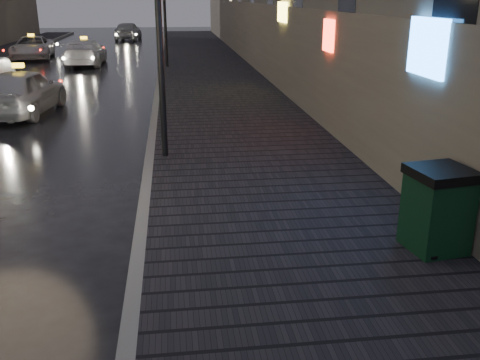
# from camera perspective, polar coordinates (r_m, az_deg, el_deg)

# --- Properties ---
(ground) EXTENTS (120.00, 120.00, 0.00)m
(ground) POSITION_cam_1_polar(r_m,az_deg,el_deg) (7.06, -23.84, -13.18)
(ground) COLOR black
(ground) RESTS_ON ground
(sidewalk) EXTENTS (4.60, 58.00, 0.15)m
(sidewalk) POSITION_cam_1_polar(r_m,az_deg,el_deg) (27.01, -3.33, 11.66)
(sidewalk) COLOR black
(sidewalk) RESTS_ON ground
(curb) EXTENTS (0.20, 58.00, 0.15)m
(curb) POSITION_cam_1_polar(r_m,az_deg,el_deg) (26.95, -8.53, 11.47)
(curb) COLOR slate
(curb) RESTS_ON ground
(lamp_near) EXTENTS (0.36, 0.36, 5.28)m
(lamp_near) POSITION_cam_1_polar(r_m,az_deg,el_deg) (11.72, -8.77, 18.48)
(lamp_near) COLOR black
(lamp_near) RESTS_ON sidewalk
(trash_bin) EXTENTS (0.90, 0.90, 1.20)m
(trash_bin) POSITION_cam_1_polar(r_m,az_deg,el_deg) (7.96, 20.30, -2.88)
(trash_bin) COLOR black
(trash_bin) RESTS_ON sidewalk
(taxi_near) EXTENTS (2.24, 4.46, 1.46)m
(taxi_near) POSITION_cam_1_polar(r_m,az_deg,el_deg) (18.24, -22.28, 8.74)
(taxi_near) COLOR #BBBCC2
(taxi_near) RESTS_ON ground
(taxi_mid) EXTENTS (1.93, 4.70, 1.36)m
(taxi_mid) POSITION_cam_1_polar(r_m,az_deg,el_deg) (30.54, -16.20, 12.96)
(taxi_mid) COLOR silver
(taxi_mid) RESTS_ON ground
(taxi_far) EXTENTS (2.58, 4.82, 1.29)m
(taxi_far) POSITION_cam_1_polar(r_m,az_deg,el_deg) (34.81, -21.27, 13.05)
(taxi_far) COLOR #B8B8BF
(taxi_far) RESTS_ON ground
(car_far) EXTENTS (2.20, 4.56, 1.50)m
(car_far) POSITION_cam_1_polar(r_m,az_deg,el_deg) (46.92, -11.87, 15.30)
(car_far) COLOR #929399
(car_far) RESTS_ON ground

